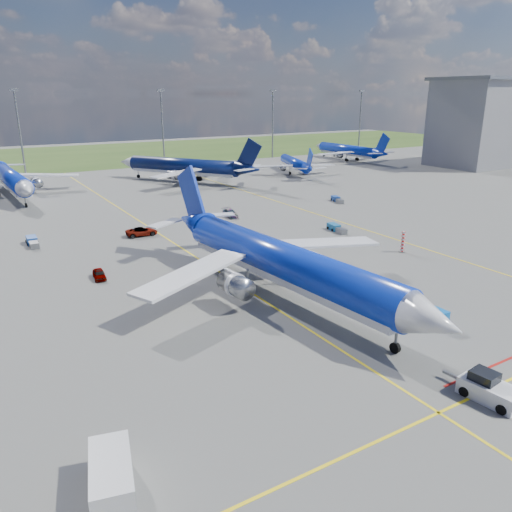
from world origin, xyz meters
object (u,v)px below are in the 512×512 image
warning_post (403,242)px  baggage_tug_e (337,200)px  baggage_tug_c (33,242)px  service_car_b (142,231)px  bg_jet_ene (347,160)px  service_car_a (99,274)px  baggage_tug_w (336,228)px  service_van (112,479)px  main_airliner (283,298)px  service_car_c (230,213)px  bg_jet_n (184,182)px  pushback_tug (489,389)px  bg_jet_ne (295,173)px  uld_container (436,318)px  bg_jet_nnw (14,196)px

warning_post → baggage_tug_e: bearing=65.3°
baggage_tug_c → service_car_b: bearing=-10.9°
baggage_tug_c → bg_jet_ene: bearing=27.5°
service_car_a → baggage_tug_w: service_car_a is taller
service_van → baggage_tug_w: 60.00m
main_airliner → service_car_c: size_ratio=10.07×
baggage_tug_w → baggage_tug_c: baggage_tug_c is taller
bg_jet_n → baggage_tug_c: (-41.53, -40.52, 0.51)m
pushback_tug → service_van: size_ratio=1.17×
bg_jet_ne → service_car_a: (-68.93, -56.59, 0.57)m
bg_jet_ne → main_airliner: bearing=73.2°
bg_jet_ne → service_car_b: bearing=54.2°
bg_jet_ene → bg_jet_n: bearing=9.9°
main_airliner → service_car_b: bearing=93.4°
service_van → baggage_tug_w: bearing=51.7°
bg_jet_n → uld_container: bg_jet_n is taller
bg_jet_ene → pushback_tug: 138.95m
main_airliner → service_car_a: main_airliner is taller
bg_jet_ne → main_airliner: size_ratio=0.68×
uld_container → service_van: size_ratio=0.39×
service_van → baggage_tug_c: 54.47m
bg_jet_ne → service_car_a: bg_jet_ne is taller
service_car_c → baggage_tug_w: 20.45m
baggage_tug_w → baggage_tug_e: size_ratio=1.03×
bg_jet_nnw → bg_jet_ne: bg_jet_nnw is taller
bg_jet_ene → baggage_tug_w: (-62.21, -69.21, 0.48)m
service_car_a → baggage_tug_w: 38.83m
service_car_c → bg_jet_ene: bearing=42.6°
main_airliner → baggage_tug_e: 53.00m
uld_container → service_van: 33.18m
bg_jet_nnw → baggage_tug_c: size_ratio=8.54×
pushback_tug → baggage_tug_e: (36.04, 60.26, -0.35)m
warning_post → main_airliner: bearing=-167.9°
service_van → baggage_tug_w: service_van is taller
bg_jet_ne → main_airliner: main_airliner is taller
service_car_c → bg_jet_nnw: bearing=134.3°
service_van → service_car_b: 54.43m
bg_jet_nnw → service_car_c: bg_jet_nnw is taller
bg_jet_n → uld_container: 90.34m
baggage_tug_c → bg_jet_n: bearing=45.5°
warning_post → bg_jet_n: bearing=92.2°
service_car_c → baggage_tug_c: (-33.52, -0.74, -0.15)m
service_van → uld_container: bearing=22.6°
service_car_b → service_car_c: size_ratio=1.08×
baggage_tug_w → bg_jet_ne: bearing=70.1°
bg_jet_ne → service_car_a: 89.18m
bg_jet_n → baggage_tug_w: (2.02, -57.61, 0.48)m
service_car_b → baggage_tug_w: service_car_b is taller
main_airliner → uld_container: main_airliner is taller
service_van → baggage_tug_c: service_van is taller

